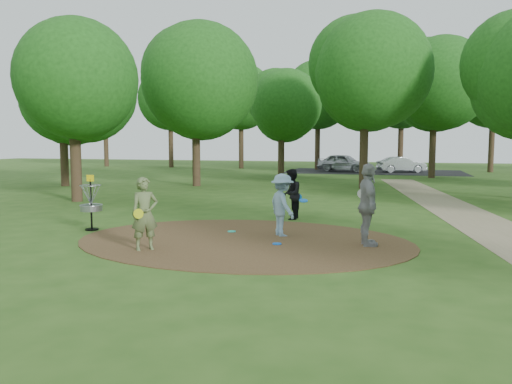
# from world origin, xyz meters

# --- Properties ---
(ground) EXTENTS (100.00, 100.00, 0.00)m
(ground) POSITION_xyz_m (0.00, 0.00, 0.00)
(ground) COLOR #2D5119
(ground) RESTS_ON ground
(dirt_clearing) EXTENTS (8.40, 8.40, 0.02)m
(dirt_clearing) POSITION_xyz_m (0.00, 0.00, 0.01)
(dirt_clearing) COLOR #47301C
(dirt_clearing) RESTS_ON ground
(footpath) EXTENTS (7.55, 39.89, 0.01)m
(footpath) POSITION_xyz_m (6.50, 2.00, 0.01)
(footpath) COLOR #8C7A5B
(footpath) RESTS_ON ground
(parking_lot) EXTENTS (14.00, 8.00, 0.01)m
(parking_lot) POSITION_xyz_m (2.00, 30.00, 0.00)
(parking_lot) COLOR black
(parking_lot) RESTS_ON ground
(player_observer_with_disc) EXTENTS (0.72, 0.70, 1.66)m
(player_observer_with_disc) POSITION_xyz_m (-1.80, -1.66, 0.83)
(player_observer_with_disc) COLOR #58693C
(player_observer_with_disc) RESTS_ON ground
(player_throwing_with_disc) EXTENTS (1.25, 1.20, 1.63)m
(player_throwing_with_disc) POSITION_xyz_m (0.81, 0.84, 0.82)
(player_throwing_with_disc) COLOR #87ABC9
(player_throwing_with_disc) RESTS_ON ground
(player_walking_with_disc) EXTENTS (0.66, 0.80, 1.60)m
(player_walking_with_disc) POSITION_xyz_m (0.46, 3.68, 0.80)
(player_walking_with_disc) COLOR black
(player_walking_with_disc) RESTS_ON ground
(player_waiting_with_disc) EXTENTS (0.72, 1.22, 1.95)m
(player_waiting_with_disc) POSITION_xyz_m (3.01, 0.15, 0.97)
(player_waiting_with_disc) COLOR gray
(player_waiting_with_disc) RESTS_ON ground
(disc_ground_cyan) EXTENTS (0.22, 0.22, 0.02)m
(disc_ground_cyan) POSITION_xyz_m (-0.63, 1.00, 0.03)
(disc_ground_cyan) COLOR #1BDAC0
(disc_ground_cyan) RESTS_ON dirt_clearing
(disc_ground_blue) EXTENTS (0.22, 0.22, 0.02)m
(disc_ground_blue) POSITION_xyz_m (0.93, -0.28, 0.03)
(disc_ground_blue) COLOR blue
(disc_ground_blue) RESTS_ON dirt_clearing
(car_left) EXTENTS (4.60, 2.82, 1.46)m
(car_left) POSITION_xyz_m (-0.44, 29.54, 0.73)
(car_left) COLOR #A9AAB1
(car_left) RESTS_ON ground
(car_right) EXTENTS (4.00, 2.65, 1.25)m
(car_right) POSITION_xyz_m (4.10, 29.67, 0.62)
(car_right) COLOR #A7ABAF
(car_right) RESTS_ON ground
(disc_golf_basket) EXTENTS (0.63, 0.63, 1.54)m
(disc_golf_basket) POSITION_xyz_m (-4.50, 0.30, 0.87)
(disc_golf_basket) COLOR black
(disc_golf_basket) RESTS_ON ground
(tree_ring) EXTENTS (37.05, 45.86, 9.17)m
(tree_ring) POSITION_xyz_m (1.76, 9.63, 5.23)
(tree_ring) COLOR #332316
(tree_ring) RESTS_ON ground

